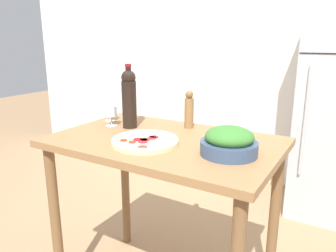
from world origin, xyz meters
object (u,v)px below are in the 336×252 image
Objects in this scene: wine_bottle at (129,98)px; wine_glass_near at (111,112)px; wine_glass_far at (110,108)px; pepper_mill at (189,110)px; homemade_pizza at (145,141)px; salad_bowl at (229,142)px.

wine_bottle is 0.15m from wine_glass_near.
pepper_mill is (0.49, 0.11, 0.02)m from wine_glass_far.
wine_glass_far is 0.36× the size of homemade_pizza.
wine_glass_near is 0.56× the size of pepper_mill.
pepper_mill is at bearing 25.29° from wine_glass_near.
wine_bottle is 3.03× the size of wine_glass_far.
wine_glass_near reaches higher than homemade_pizza.
wine_bottle is 1.10× the size of homemade_pizza.
pepper_mill is 0.85× the size of salad_bowl.
salad_bowl is (0.85, -0.20, -0.02)m from wine_glass_far.
wine_glass_near is 0.41m from homemade_pizza.
pepper_mill is at bearing 28.76° from wine_bottle.
wine_glass_near is 0.12m from wine_glass_far.
salad_bowl reaches higher than homemade_pizza.
wine_glass_far is 0.51m from pepper_mill.
wine_bottle is 1.43× the size of salad_bowl.
wine_glass_far is at bearing -167.59° from pepper_mill.
wine_glass_far is at bearing 149.45° from homemade_pizza.
wine_glass_near is at bearing 153.78° from homemade_pizza.
wine_glass_far is 0.88m from salad_bowl.
salad_bowl is (0.36, -0.31, -0.05)m from pepper_mill.
salad_bowl is (0.77, -0.12, -0.02)m from wine_glass_near.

